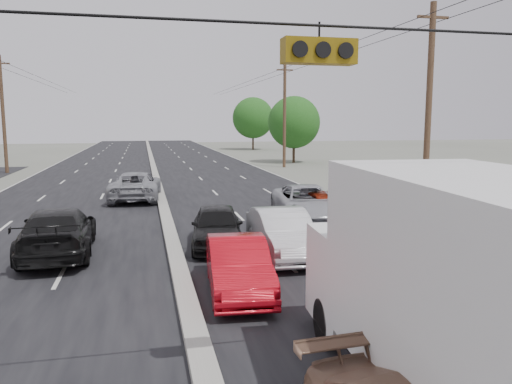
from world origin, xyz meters
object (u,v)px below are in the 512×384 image
utility_pole_right_c (285,114)px  tree_right_mid (294,122)px  oncoming_far (136,186)px  utility_pole_right_b (429,108)px  queue_car_b (282,234)px  queue_car_e (325,206)px  utility_pole_left_c (3,114)px  box_truck (452,293)px  queue_car_a (217,227)px  queue_car_c (307,203)px  tree_right_far (253,118)px  oncoming_near (58,232)px  red_sedan (238,266)px

utility_pole_right_c → tree_right_mid: bearing=63.4°
utility_pole_right_c → oncoming_far: utility_pole_right_c is taller
utility_pole_right_b → queue_car_b: (-9.00, -6.19, -4.33)m
utility_pole_right_b → oncoming_far: utility_pole_right_b is taller
tree_right_mid → queue_car_e: (-8.00, -30.88, -3.66)m
tree_right_mid → queue_car_b: 38.14m
utility_pole_left_c → utility_pole_right_c: size_ratio=1.00×
tree_right_mid → box_truck: bearing=-104.2°
queue_car_a → queue_car_c: bearing=47.7°
utility_pole_right_b → tree_right_far: bearing=86.4°
tree_right_far → queue_car_b: tree_right_far is taller
tree_right_far → queue_car_b: size_ratio=1.73×
queue_car_b → oncoming_far: size_ratio=0.81×
oncoming_near → red_sedan: bearing=134.2°
utility_pole_left_c → red_sedan: 37.32m
red_sedan → queue_car_b: 3.80m
box_truck → queue_car_e: box_truck is taller
utility_pole_left_c → oncoming_far: utility_pole_left_c is taller
tree_right_far → utility_pole_left_c: bearing=-133.5°
queue_car_b → queue_car_e: (3.50, 5.31, -0.10)m
queue_car_c → oncoming_near: 10.79m
queue_car_b → utility_pole_right_b: bearing=35.7°
tree_right_far → oncoming_far: (-17.40, -47.75, -4.15)m
utility_pole_right_c → queue_car_c: bearing=-103.7°
utility_pole_right_b → tree_right_mid: utility_pole_right_b is taller
queue_car_a → queue_car_b: (1.94, -1.69, 0.03)m
queue_car_c → queue_car_e: bearing=-20.2°
queue_car_b → utility_pole_right_c: bearing=75.1°
queue_car_c → utility_pole_right_b: bearing=10.3°
tree_right_far → red_sedan: 66.13m
utility_pole_right_b → oncoming_near: size_ratio=1.80×
red_sedan → queue_car_e: 10.16m
tree_right_far → red_sedan: (-14.60, -64.36, -4.25)m
utility_pole_left_c → oncoming_far: size_ratio=1.72×
queue_car_e → oncoming_near: bearing=-162.0°
utility_pole_left_c → queue_car_a: utility_pole_left_c is taller
utility_pole_right_b → tree_right_far: (3.50, 55.00, -0.15)m
tree_right_mid → utility_pole_left_c: bearing=-169.7°
tree_right_far → box_truck: 71.64m
utility_pole_right_c → box_truck: (-9.01, -40.48, -3.17)m
tree_right_mid → queue_car_c: bearing=-106.0°
utility_pole_right_c → red_sedan: (-11.10, -34.36, -4.40)m
utility_pole_right_c → box_truck: utility_pole_right_c is taller
tree_right_far → tree_right_mid: bearing=-92.3°
tree_right_far → queue_car_b: (-12.50, -61.19, -4.18)m
red_sedan → queue_car_e: bearing=61.1°
tree_right_far → oncoming_near: size_ratio=1.47×
tree_right_far → queue_car_a: bearing=-103.6°
utility_pole_right_b → red_sedan: bearing=-139.9°
utility_pole_right_c → red_sedan: utility_pole_right_c is taller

